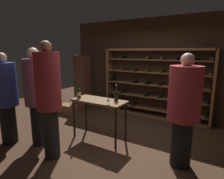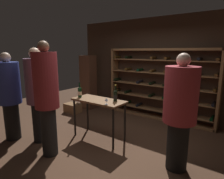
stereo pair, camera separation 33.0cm
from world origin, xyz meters
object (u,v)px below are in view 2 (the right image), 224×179
Objects in this scene: person_bystander_dark_jacket at (180,108)px; wine_rack at (159,84)px; person_guest_khaki at (47,94)px; person_host_in_suit at (37,91)px; wine_bottle_green_slim at (115,95)px; wine_bottle_gold_foil at (80,92)px; tasting_table at (99,105)px; person_guest_plum_blouse at (9,93)px; display_cabinet at (88,82)px; wine_glass_stemmed_center at (106,100)px; wine_crate at (73,108)px.

wine_rack is at bearing -15.62° from person_bystander_dark_jacket.
person_guest_khaki is 1.05× the size of person_host_in_suit.
wine_bottle_gold_foil is at bearing -167.17° from wine_bottle_green_slim.
tasting_table is 0.63× the size of person_bystander_dark_jacket.
person_guest_plum_blouse is 0.95× the size of person_host_in_suit.
wine_glass_stemmed_center is (2.13, -1.74, 0.09)m from display_cabinet.
person_guest_plum_blouse is (-1.20, -0.08, -0.12)m from person_guest_khaki.
person_guest_khaki is at bearing 69.55° from person_bystander_dark_jacket.
display_cabinet is (-0.28, 2.68, -0.15)m from person_guest_plum_blouse.
person_bystander_dark_jacket reaches higher than tasting_table.
person_bystander_dark_jacket is 5.31× the size of wine_bottle_gold_foil.
person_host_in_suit reaches higher than tasting_table.
display_cabinet is (-0.86, 2.39, -0.20)m from person_host_in_suit.
wine_rack is 2.71m from wine_crate.
wine_bottle_gold_foil is at bearing -116.23° from wine_rack.
wine_glass_stemmed_center is at bearing -18.91° from person_guest_khaki.
person_bystander_dark_jacket is 1.38m from wine_bottle_green_slim.
person_guest_plum_blouse is at bearing -142.89° from tasting_table.
person_host_in_suit is 14.55× the size of wine_glass_stemmed_center.
wine_glass_stemmed_center is at bearing -27.47° from tasting_table.
person_guest_plum_blouse reaches higher than tasting_table.
person_guest_khaki is at bearing -105.56° from tasting_table.
wine_bottle_green_slim is at bearing 37.32° from person_guest_plum_blouse.
person_bystander_dark_jacket reaches higher than wine_bottle_green_slim.
person_bystander_dark_jacket is 2.74m from person_host_in_suit.
person_guest_khaki is 1.20m from person_guest_plum_blouse.
person_guest_khaki is 5.87× the size of wine_bottle_gold_foil.
display_cabinet is at bearing 65.00° from person_host_in_suit.
wine_bottle_gold_foil is at bearing -51.69° from display_cabinet.
person_guest_khaki is at bearing -63.66° from person_host_in_suit.
person_guest_khaki reaches higher than person_host_in_suit.
person_host_in_suit is 0.88m from wine_bottle_gold_foil.
person_bystander_dark_jacket is at bearing -46.69° from person_guest_khaki.
wine_bottle_gold_foil is at bearing -35.49° from wine_crate.
wine_bottle_green_slim is (0.36, 0.11, 0.23)m from tasting_table.
person_host_in_suit is (-0.62, 0.21, -0.07)m from person_guest_khaki.
wine_crate is (-0.32, 2.00, -0.88)m from person_guest_plum_blouse.
person_host_in_suit is at bearing -117.28° from wine_rack.
person_guest_khaki is 1.11× the size of person_bystander_dark_jacket.
wine_bottle_gold_foil is (0.44, 0.76, -0.08)m from person_host_in_suit.
display_cabinet reaches higher than wine_bottle_gold_foil.
wine_rack is 2.38m from person_bystander_dark_jacket.
wine_bottle_green_slim is (-1.37, 0.21, -0.03)m from person_bystander_dark_jacket.
wine_rack is 1.86m from wine_bottle_green_slim.
tasting_table is at bearing -105.13° from wine_rack.
tasting_table is at bearing -41.36° from display_cabinet.
person_guest_plum_blouse is 5.39× the size of wine_bottle_green_slim.
wine_crate is 0.28× the size of display_cabinet.
wine_rack is 3.12m from person_guest_khaki.
person_guest_khaki is at bearing -105.28° from wine_rack.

